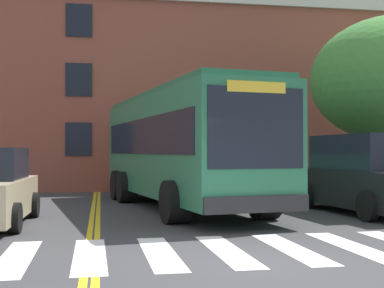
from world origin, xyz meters
TOP-DOWN VIEW (x-y plane):
  - ground_plane at (0.00, 0.00)m, footprint 120.00×120.00m
  - crosswalk at (0.38, 1.10)m, footprint 11.20×3.30m
  - lane_line_yellow_inner at (-2.62, 15.10)m, footprint 0.12×36.00m
  - lane_line_yellow_outer at (-2.46, 15.10)m, footprint 0.12×36.00m
  - city_bus at (0.02, 8.12)m, footprint 4.17×10.82m
  - car_black_far_lane at (4.94, 5.94)m, footprint 2.55×5.36m
  - car_red_behind_bus at (-0.77, 16.27)m, footprint 2.17×4.29m
  - building_facade at (-3.33, 19.47)m, footprint 37.94×8.94m

SIDE VIEW (x-z plane):
  - ground_plane at x=0.00m, z-range 0.00..0.00m
  - lane_line_yellow_inner at x=-2.62m, z-range 0.00..0.01m
  - lane_line_yellow_outer at x=-2.46m, z-range 0.00..0.01m
  - crosswalk at x=0.38m, z-range 0.00..0.01m
  - car_red_behind_bus at x=-0.77m, z-range -0.08..1.71m
  - car_black_far_lane at x=4.94m, z-range -0.06..2.15m
  - city_bus at x=0.02m, z-range 0.15..3.66m
  - building_facade at x=-3.33m, z-range 0.01..9.03m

